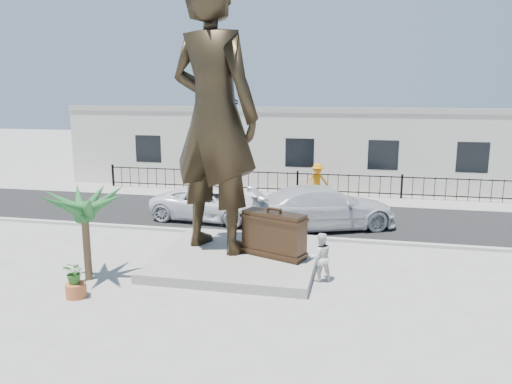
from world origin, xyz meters
TOP-DOWN VIEW (x-y plane):
  - ground at (0.00, 0.00)m, footprint 100.00×100.00m
  - street at (0.00, 8.00)m, footprint 40.00×7.00m
  - curb at (0.00, 4.50)m, footprint 40.00×0.25m
  - far_sidewalk at (0.00, 12.00)m, footprint 40.00×2.50m
  - plinth at (-0.50, 1.50)m, footprint 5.20×5.20m
  - fence at (0.00, 12.80)m, footprint 22.00×0.10m
  - building at (0.00, 17.00)m, footprint 28.00×7.00m
  - statue at (-1.39, 1.92)m, footprint 3.81×3.15m
  - suitcase at (0.72, 1.44)m, footprint 2.19×1.39m
  - tourist at (2.32, 0.38)m, footprint 0.88×0.79m
  - car_white at (-3.04, 6.55)m, footprint 5.34×2.86m
  - car_silver at (1.93, 6.22)m, footprint 6.51×4.75m
  - worker at (1.15, 12.01)m, footprint 1.37×1.17m
  - palm_tree at (-4.55, -0.99)m, footprint 1.80×1.80m
  - planter at (-4.18, -2.28)m, footprint 0.56×0.56m
  - shrub at (-4.18, -2.28)m, footprint 0.65×0.58m

SIDE VIEW (x-z plane):
  - ground at x=0.00m, z-range 0.00..0.00m
  - palm_tree at x=-4.55m, z-range -1.60..1.60m
  - street at x=0.00m, z-range 0.00..0.01m
  - far_sidewalk at x=0.00m, z-range 0.00..0.02m
  - curb at x=0.00m, z-range 0.00..0.12m
  - plinth at x=-0.50m, z-range 0.00..0.30m
  - planter at x=-4.18m, z-range 0.00..0.40m
  - fence at x=0.00m, z-range 0.00..1.20m
  - shrub at x=-4.18m, z-range 0.40..1.04m
  - car_white at x=-3.04m, z-range 0.01..1.44m
  - tourist at x=2.32m, z-range 0.00..1.49m
  - car_silver at x=1.93m, z-range 0.01..1.76m
  - worker at x=1.15m, z-range 0.02..1.86m
  - suitcase at x=0.72m, z-range 0.30..1.77m
  - building at x=0.00m, z-range 0.00..4.40m
  - statue at x=-1.39m, z-range 0.30..9.26m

